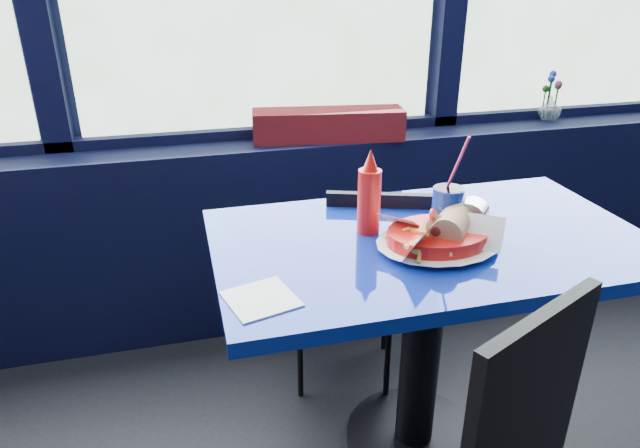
{
  "coord_description": "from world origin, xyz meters",
  "views": [
    {
      "loc": [
        -0.35,
        0.7,
        1.44
      ],
      "look_at": [
        -0.02,
        1.98,
        0.84
      ],
      "focal_mm": 32.0,
      "sensor_mm": 36.0,
      "label": 1
    }
  ],
  "objects": [
    {
      "name": "window_sill",
      "position": [
        0.0,
        2.87,
        0.4
      ],
      "size": [
        5.0,
        0.26,
        0.8
      ],
      "primitive_type": "cube",
      "color": "black",
      "rests_on": "ground"
    },
    {
      "name": "napkin",
      "position": [
        -0.21,
        1.8,
        0.75
      ],
      "size": [
        0.18,
        0.18,
        0.0
      ],
      "primitive_type": "cube",
      "rotation": [
        0.0,
        0.0,
        0.26
      ],
      "color": "white",
      "rests_on": "near_table"
    },
    {
      "name": "near_table",
      "position": [
        0.3,
        2.0,
        0.57
      ],
      "size": [
        1.2,
        0.7,
        0.75
      ],
      "color": "black",
      "rests_on": "ground"
    },
    {
      "name": "ketchup_bottle",
      "position": [
        0.14,
        2.08,
        0.86
      ],
      "size": [
        0.06,
        0.06,
        0.24
      ],
      "color": "red",
      "rests_on": "near_table"
    },
    {
      "name": "food_basket",
      "position": [
        0.29,
        1.94,
        0.79
      ],
      "size": [
        0.37,
        0.37,
        0.11
      ],
      "rotation": [
        0.0,
        0.0,
        0.42
      ],
      "color": "red",
      "rests_on": "near_table"
    },
    {
      "name": "chair_near_back",
      "position": [
        0.21,
        2.33,
        0.46
      ],
      "size": [
        0.46,
        0.46,
        0.79
      ],
      "rotation": [
        0.0,
        0.0,
        2.81
      ],
      "color": "black",
      "rests_on": "ground"
    },
    {
      "name": "planter_box",
      "position": [
        0.23,
        2.84,
        0.86
      ],
      "size": [
        0.61,
        0.23,
        0.12
      ],
      "primitive_type": "cube",
      "rotation": [
        0.0,
        0.0,
        -0.15
      ],
      "color": "maroon",
      "rests_on": "window_sill"
    },
    {
      "name": "flower_vase",
      "position": [
        1.27,
        2.89,
        0.87
      ],
      "size": [
        0.13,
        0.13,
        0.22
      ],
      "rotation": [
        0.0,
        0.0,
        0.26
      ],
      "color": "silver",
      "rests_on": "window_sill"
    },
    {
      "name": "soda_cup",
      "position": [
        0.35,
        2.01,
        0.82
      ],
      "size": [
        0.09,
        0.09,
        0.29
      ],
      "rotation": [
        0.0,
        0.0,
        0.05
      ],
      "color": "navy",
      "rests_on": "near_table"
    }
  ]
}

